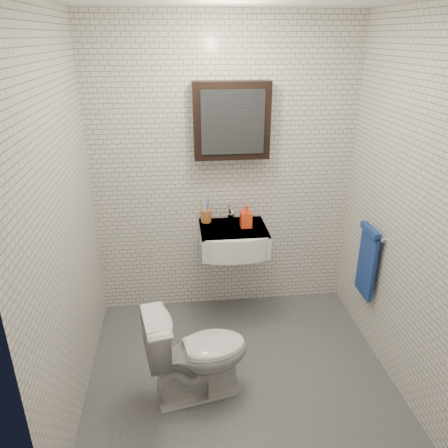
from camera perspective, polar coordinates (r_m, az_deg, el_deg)
The scene contains 9 objects.
ground at distance 3.43m, azimuth 2.03°, elevation -18.98°, with size 2.20×2.00×0.01m, color #47494E.
room_shell at distance 2.67m, azimuth 2.47°, elevation 4.85°, with size 2.22×2.02×2.51m.
washbasin at distance 3.62m, azimuth 1.30°, elevation -2.11°, with size 0.55×0.50×0.20m.
faucet at distance 3.73m, azimuth 0.92°, elevation 1.42°, with size 0.06×0.20×0.15m.
mirror_cabinet at distance 3.51m, azimuth 1.01°, elevation 13.33°, with size 0.60×0.15×0.60m.
towel_rail at distance 3.57m, azimuth 18.23°, elevation -4.33°, with size 0.09×0.30×0.58m.
toothbrush_cup at distance 3.71m, azimuth -2.37°, elevation 1.16°, with size 0.09×0.09×0.24m.
soap_bottle at distance 3.60m, azimuth 2.90°, elevation 1.12°, with size 0.09×0.09×0.20m, color orange.
toilet at distance 3.07m, azimuth -3.53°, elevation -16.40°, with size 0.39×0.68×0.70m, color silver.
Camera 1 is at (-0.40, -2.50, 2.32)m, focal length 35.00 mm.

